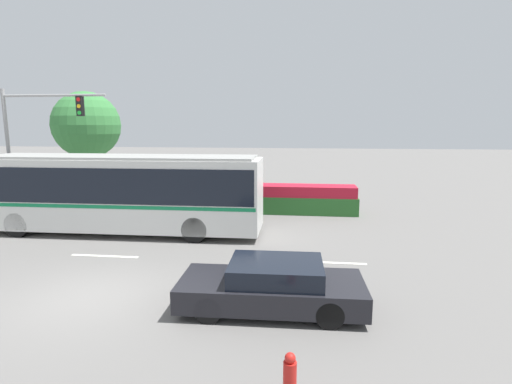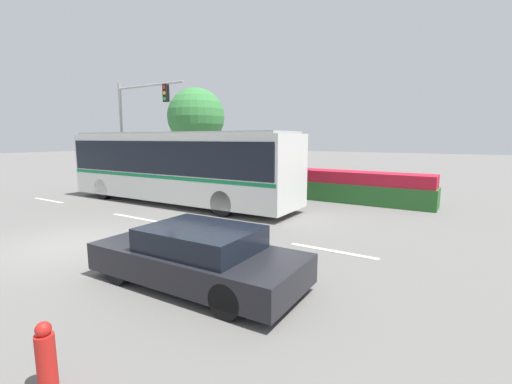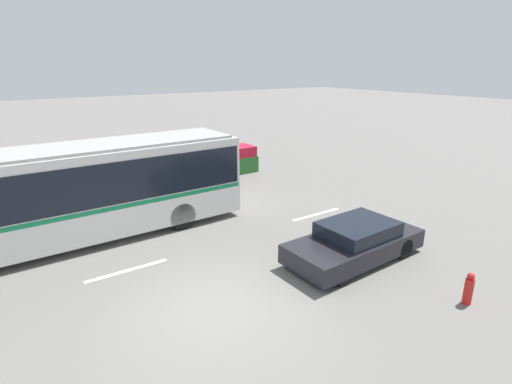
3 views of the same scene
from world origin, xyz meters
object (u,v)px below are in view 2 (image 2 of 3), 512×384
(traffic_light_pole, at_px, (135,118))
(street_tree_left, at_px, (196,117))
(fire_hydrant, at_px, (46,357))
(sedan_foreground, at_px, (198,256))
(city_bus, at_px, (177,163))

(traffic_light_pole, bearing_deg, street_tree_left, 94.67)
(traffic_light_pole, relative_size, fire_hydrant, 7.17)
(sedan_foreground, xyz_separation_m, fire_hydrant, (0.54, -3.27, -0.17))
(sedan_foreground, distance_m, fire_hydrant, 3.32)
(city_bus, relative_size, traffic_light_pole, 1.90)
(fire_hydrant, bearing_deg, traffic_light_pole, 137.40)
(city_bus, relative_size, fire_hydrant, 13.60)
(street_tree_left, height_order, fire_hydrant, street_tree_left)
(fire_hydrant, bearing_deg, sedan_foreground, 99.30)
(sedan_foreground, bearing_deg, street_tree_left, -49.63)
(street_tree_left, bearing_deg, fire_hydrant, -52.87)
(sedan_foreground, bearing_deg, city_bus, -44.15)
(city_bus, xyz_separation_m, sedan_foreground, (6.80, -6.28, -1.26))
(traffic_light_pole, height_order, fire_hydrant, traffic_light_pole)
(traffic_light_pole, distance_m, fire_hydrant, 17.69)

